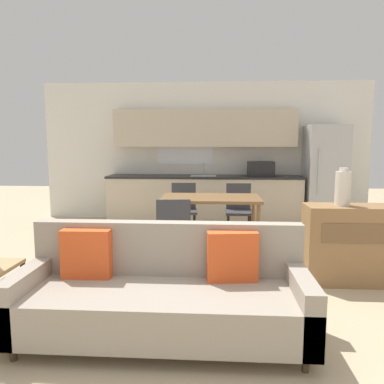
{
  "coord_description": "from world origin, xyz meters",
  "views": [
    {
      "loc": [
        0.23,
        -2.84,
        1.52
      ],
      "look_at": [
        -0.05,
        1.5,
        0.95
      ],
      "focal_mm": 35.0,
      "sensor_mm": 36.0,
      "label": 1
    }
  ],
  "objects_px": {
    "refrigerator": "(325,175)",
    "credenza": "(361,244)",
    "dining_table": "(211,202)",
    "couch": "(163,295)",
    "dining_chair_far_left": "(184,207)",
    "dining_chair_far_right": "(239,208)",
    "dining_chair_near_left": "(174,230)",
    "vase": "(343,188)"
  },
  "relations": [
    {
      "from": "dining_table",
      "to": "credenza",
      "type": "relative_size",
      "value": 1.15
    },
    {
      "from": "dining_chair_far_right",
      "to": "dining_chair_near_left",
      "type": "distance_m",
      "value": 1.8
    },
    {
      "from": "refrigerator",
      "to": "dining_chair_far_left",
      "type": "height_order",
      "value": "refrigerator"
    },
    {
      "from": "refrigerator",
      "to": "dining_table",
      "type": "bearing_deg",
      "value": -137.91
    },
    {
      "from": "refrigerator",
      "to": "couch",
      "type": "height_order",
      "value": "refrigerator"
    },
    {
      "from": "dining_table",
      "to": "couch",
      "type": "bearing_deg",
      "value": -97.89
    },
    {
      "from": "couch",
      "to": "dining_chair_near_left",
      "type": "height_order",
      "value": "same"
    },
    {
      "from": "dining_chair_far_left",
      "to": "couch",
      "type": "bearing_deg",
      "value": -93.22
    },
    {
      "from": "refrigerator",
      "to": "credenza",
      "type": "relative_size",
      "value": 1.54
    },
    {
      "from": "credenza",
      "to": "dining_chair_far_left",
      "type": "distance_m",
      "value": 2.84
    },
    {
      "from": "vase",
      "to": "dining_chair_far_right",
      "type": "xyz_separation_m",
      "value": [
        -0.98,
        1.9,
        -0.56
      ]
    },
    {
      "from": "couch",
      "to": "dining_chair_near_left",
      "type": "distance_m",
      "value": 1.61
    },
    {
      "from": "dining_chair_far_right",
      "to": "dining_chair_near_left",
      "type": "xyz_separation_m",
      "value": [
        -0.87,
        -1.57,
        0.0
      ]
    },
    {
      "from": "dining_chair_far_right",
      "to": "dining_chair_near_left",
      "type": "height_order",
      "value": "same"
    },
    {
      "from": "vase",
      "to": "dining_chair_near_left",
      "type": "distance_m",
      "value": 1.97
    },
    {
      "from": "dining_chair_far_right",
      "to": "dining_chair_far_left",
      "type": "bearing_deg",
      "value": 179.05
    },
    {
      "from": "dining_chair_far_left",
      "to": "credenza",
      "type": "bearing_deg",
      "value": -47.68
    },
    {
      "from": "couch",
      "to": "dining_chair_far_left",
      "type": "bearing_deg",
      "value": 92.06
    },
    {
      "from": "dining_chair_near_left",
      "to": "dining_chair_far_left",
      "type": "distance_m",
      "value": 1.59
    },
    {
      "from": "couch",
      "to": "dining_chair_far_left",
      "type": "distance_m",
      "value": 3.19
    },
    {
      "from": "vase",
      "to": "dining_chair_far_left",
      "type": "xyz_separation_m",
      "value": [
        -1.87,
        1.91,
        -0.56
      ]
    },
    {
      "from": "dining_table",
      "to": "dining_chair_near_left",
      "type": "height_order",
      "value": "dining_chair_near_left"
    },
    {
      "from": "dining_table",
      "to": "vase",
      "type": "height_order",
      "value": "vase"
    },
    {
      "from": "credenza",
      "to": "dining_chair_near_left",
      "type": "xyz_separation_m",
      "value": [
        -2.08,
        0.33,
        0.06
      ]
    },
    {
      "from": "dining_chair_far_right",
      "to": "dining_table",
      "type": "bearing_deg",
      "value": -119.71
    },
    {
      "from": "vase",
      "to": "dining_table",
      "type": "bearing_deg",
      "value": 141.73
    },
    {
      "from": "couch",
      "to": "dining_chair_near_left",
      "type": "xyz_separation_m",
      "value": [
        -0.1,
        1.6,
        0.15
      ]
    },
    {
      "from": "refrigerator",
      "to": "couch",
      "type": "xyz_separation_m",
      "value": [
        -2.42,
        -4.29,
        -0.58
      ]
    },
    {
      "from": "dining_chair_near_left",
      "to": "dining_chair_far_left",
      "type": "xyz_separation_m",
      "value": [
        -0.01,
        1.59,
        0.0
      ]
    },
    {
      "from": "credenza",
      "to": "dining_chair_far_right",
      "type": "bearing_deg",
      "value": 122.47
    },
    {
      "from": "couch",
      "to": "credenza",
      "type": "xyz_separation_m",
      "value": [
        1.98,
        1.27,
        0.09
      ]
    },
    {
      "from": "dining_table",
      "to": "refrigerator",
      "type": "bearing_deg",
      "value": 42.09
    },
    {
      "from": "dining_table",
      "to": "dining_chair_far_left",
      "type": "xyz_separation_m",
      "value": [
        -0.45,
        0.79,
        -0.21
      ]
    },
    {
      "from": "vase",
      "to": "dining_chair_far_left",
      "type": "relative_size",
      "value": 0.47
    },
    {
      "from": "dining_table",
      "to": "credenza",
      "type": "xyz_separation_m",
      "value": [
        1.65,
        -1.13,
        -0.27
      ]
    },
    {
      "from": "dining_table",
      "to": "dining_chair_far_left",
      "type": "bearing_deg",
      "value": 119.63
    },
    {
      "from": "credenza",
      "to": "dining_chair_far_right",
      "type": "xyz_separation_m",
      "value": [
        -1.21,
        1.9,
        0.06
      ]
    },
    {
      "from": "dining_table",
      "to": "dining_chair_far_right",
      "type": "relative_size",
      "value": 1.58
    },
    {
      "from": "couch",
      "to": "credenza",
      "type": "bearing_deg",
      "value": 32.72
    },
    {
      "from": "vase",
      "to": "credenza",
      "type": "bearing_deg",
      "value": -0.75
    },
    {
      "from": "dining_chair_far_right",
      "to": "vase",
      "type": "bearing_deg",
      "value": -62.51
    },
    {
      "from": "dining_chair_near_left",
      "to": "dining_chair_far_right",
      "type": "bearing_deg",
      "value": -125.15
    }
  ]
}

